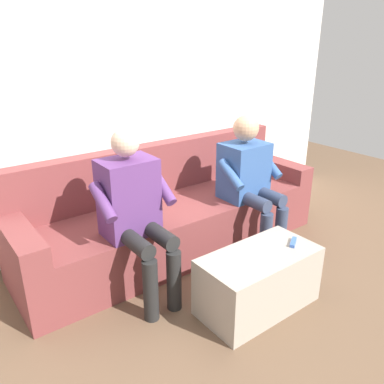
{
  "coord_description": "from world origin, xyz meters",
  "views": [
    {
      "loc": [
        1.67,
        2.39,
        1.71
      ],
      "look_at": [
        0.0,
        0.17,
        0.61
      ],
      "focal_mm": 36.6,
      "sensor_mm": 36.0,
      "label": 1
    }
  ],
  "objects_px": {
    "remote_blue": "(293,242)",
    "person_left_seated": "(249,175)",
    "person_right_seated": "(134,207)",
    "couch": "(172,216)",
    "coffee_table": "(258,281)"
  },
  "relations": [
    {
      "from": "remote_blue",
      "to": "couch",
      "type": "bearing_deg",
      "value": -107.3
    },
    {
      "from": "remote_blue",
      "to": "person_left_seated",
      "type": "bearing_deg",
      "value": -142.66
    },
    {
      "from": "coffee_table",
      "to": "person_right_seated",
      "type": "xyz_separation_m",
      "value": [
        0.55,
        -0.65,
        0.45
      ]
    },
    {
      "from": "couch",
      "to": "person_left_seated",
      "type": "relative_size",
      "value": 2.32
    },
    {
      "from": "couch",
      "to": "coffee_table",
      "type": "distance_m",
      "value": 1.03
    },
    {
      "from": "couch",
      "to": "remote_blue",
      "type": "relative_size",
      "value": 20.27
    },
    {
      "from": "person_right_seated",
      "to": "remote_blue",
      "type": "relative_size",
      "value": 9.06
    },
    {
      "from": "coffee_table",
      "to": "person_right_seated",
      "type": "relative_size",
      "value": 0.69
    },
    {
      "from": "couch",
      "to": "remote_blue",
      "type": "height_order",
      "value": "couch"
    },
    {
      "from": "couch",
      "to": "person_right_seated",
      "type": "distance_m",
      "value": 0.75
    },
    {
      "from": "coffee_table",
      "to": "remote_blue",
      "type": "height_order",
      "value": "remote_blue"
    },
    {
      "from": "person_right_seated",
      "to": "coffee_table",
      "type": "bearing_deg",
      "value": 129.96
    },
    {
      "from": "coffee_table",
      "to": "person_left_seated",
      "type": "relative_size",
      "value": 0.71
    },
    {
      "from": "person_left_seated",
      "to": "remote_blue",
      "type": "bearing_deg",
      "value": 69.33
    },
    {
      "from": "person_right_seated",
      "to": "remote_blue",
      "type": "xyz_separation_m",
      "value": [
        -0.82,
        0.69,
        -0.24
      ]
    }
  ]
}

